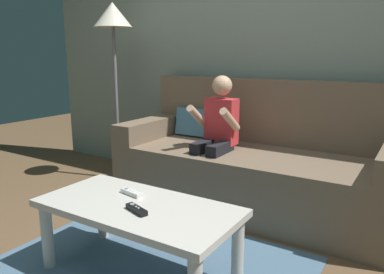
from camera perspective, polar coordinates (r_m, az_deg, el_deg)
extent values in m
cube|color=gray|center=(3.06, 12.22, 14.97)|extent=(4.71, 0.05, 2.50)
cube|color=#75604C|center=(2.76, 9.20, -6.45)|extent=(1.99, 0.80, 0.43)
cube|color=#75604C|center=(2.95, 11.96, 3.80)|extent=(1.99, 0.16, 0.49)
cube|color=#75604C|center=(3.13, -5.97, 1.40)|extent=(0.18, 0.80, 0.16)
cube|color=teal|center=(3.18, 0.28, 2.29)|extent=(0.29, 0.16, 0.25)
cylinder|color=black|center=(2.63, 0.32, -7.25)|extent=(0.07, 0.07, 0.43)
cylinder|color=black|center=(2.57, 2.78, -7.76)|extent=(0.07, 0.07, 0.43)
cube|color=black|center=(2.67, 1.87, -1.42)|extent=(0.08, 0.27, 0.08)
cube|color=black|center=(2.61, 4.30, -1.78)|extent=(0.08, 0.27, 0.08)
cube|color=red|center=(2.72, 4.50, 2.38)|extent=(0.22, 0.13, 0.33)
cylinder|color=#DBAA87|center=(2.68, 0.87, 3.12)|extent=(0.05, 0.24, 0.19)
cylinder|color=#DBAA87|center=(2.55, 5.81, 2.62)|extent=(0.05, 0.24, 0.19)
sphere|color=#DBAA87|center=(2.69, 4.60, 7.80)|extent=(0.14, 0.14, 0.14)
cube|color=beige|center=(1.88, -8.28, -10.59)|extent=(1.00, 0.49, 0.04)
cylinder|color=beige|center=(2.15, -21.15, -13.92)|extent=(0.06, 0.06, 0.35)
cylinder|color=beige|center=(2.38, -13.51, -10.83)|extent=(0.06, 0.06, 0.35)
cylinder|color=beige|center=(1.90, 6.95, -16.86)|extent=(0.06, 0.06, 0.35)
cube|color=slate|center=(2.05, -7.95, -19.94)|extent=(1.56, 1.35, 0.01)
cube|color=black|center=(1.79, -8.43, -10.86)|extent=(0.14, 0.08, 0.02)
cylinder|color=#99999E|center=(1.81, -9.08, -10.06)|extent=(0.02, 0.02, 0.00)
cylinder|color=silver|center=(1.79, -8.50, -10.42)|extent=(0.01, 0.01, 0.00)
cylinder|color=silver|center=(1.77, -8.14, -10.64)|extent=(0.01, 0.01, 0.00)
cube|color=white|center=(2.00, -9.19, -8.37)|extent=(0.14, 0.06, 0.02)
cylinder|color=#99999E|center=(2.02, -9.88, -7.71)|extent=(0.02, 0.02, 0.00)
cylinder|color=silver|center=(1.99, -9.26, -7.98)|extent=(0.01, 0.01, 0.00)
cylinder|color=silver|center=(1.98, -8.89, -8.13)|extent=(0.01, 0.01, 0.00)
cylinder|color=black|center=(3.50, -10.94, -5.98)|extent=(0.24, 0.24, 0.02)
cylinder|color=slate|center=(3.35, -11.40, 4.84)|extent=(0.03, 0.03, 1.30)
cone|color=beige|center=(3.34, -11.98, 17.73)|extent=(0.32, 0.32, 0.20)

